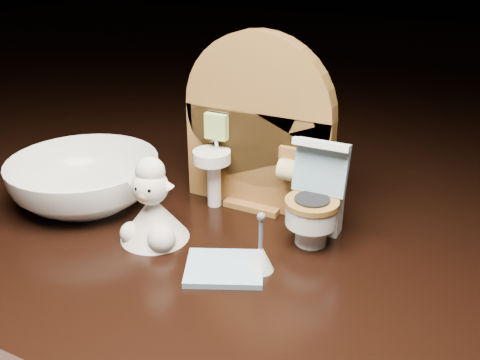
{
  "coord_description": "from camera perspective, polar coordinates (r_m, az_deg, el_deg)",
  "views": [
    {
      "loc": [
        0.18,
        -0.32,
        0.22
      ],
      "look_at": [
        0.01,
        0.02,
        0.05
      ],
      "focal_mm": 40.0,
      "sensor_mm": 36.0,
      "label": 1
    }
  ],
  "objects": [
    {
      "name": "toilet_brush",
      "position": [
        0.38,
        2.2,
        -8.0
      ],
      "size": [
        0.02,
        0.02,
        0.05
      ],
      "color": "white",
      "rests_on": "ground"
    },
    {
      "name": "backdrop_panel",
      "position": [
        0.45,
        1.8,
        4.94
      ],
      "size": [
        0.13,
        0.05,
        0.15
      ],
      "color": "brown",
      "rests_on": "ground"
    },
    {
      "name": "plush_lamb",
      "position": [
        0.42,
        -9.32,
        -3.31
      ],
      "size": [
        0.05,
        0.05,
        0.07
      ],
      "rotation": [
        0.0,
        0.0,
        0.16
      ],
      "color": "beige",
      "rests_on": "ground"
    },
    {
      "name": "bath_mat",
      "position": [
        0.38,
        -1.69,
        -9.37
      ],
      "size": [
        0.07,
        0.06,
        0.0
      ],
      "primitive_type": "cube",
      "rotation": [
        0.0,
        0.0,
        0.43
      ],
      "color": "#7EA6BE",
      "rests_on": "ground"
    },
    {
      "name": "toy_toilet",
      "position": [
        0.41,
        8.13,
        -2.6
      ],
      "size": [
        0.04,
        0.05,
        0.08
      ],
      "rotation": [
        0.0,
        0.0,
        0.01
      ],
      "color": "white",
      "rests_on": "ground"
    },
    {
      "name": "ceramic_bowl",
      "position": [
        0.49,
        -16.22,
        -0.1
      ],
      "size": [
        0.14,
        0.14,
        0.04
      ],
      "primitive_type": "imported",
      "rotation": [
        0.0,
        0.0,
        -0.08
      ],
      "color": "white",
      "rests_on": "ground"
    }
  ]
}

